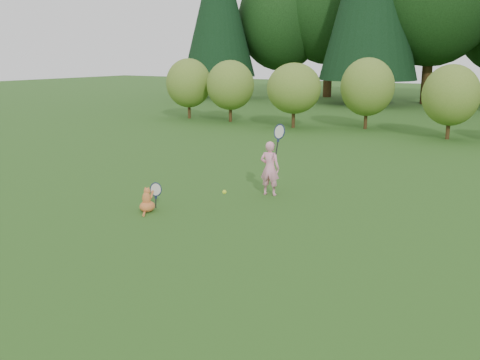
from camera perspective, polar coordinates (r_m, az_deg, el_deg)
The scene contains 5 objects.
ground at distance 9.65m, azimuth -3.54°, elevation -4.83°, with size 100.00×100.00×0.00m, color #245016.
shrub_row at distance 21.20m, azimuth 17.45°, elevation 8.38°, with size 28.00×3.00×2.80m, color #547725, non-canonical shape.
child at distance 11.54m, azimuth 3.23°, elevation 1.39°, with size 0.68×0.43×1.77m.
cat at distance 10.56m, azimuth -9.86°, elevation -1.98°, with size 0.42×0.67×0.67m.
tennis_ball at distance 9.31m, azimuth -1.68°, elevation -1.29°, with size 0.07×0.07×0.07m.
Camera 1 is at (5.35, -7.45, 3.00)m, focal length 40.00 mm.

